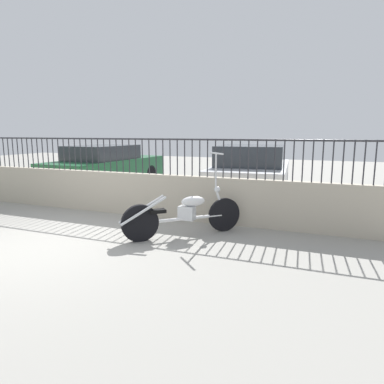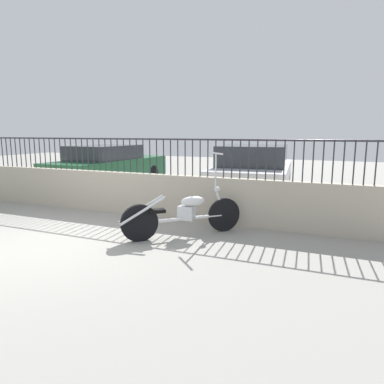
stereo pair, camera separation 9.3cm
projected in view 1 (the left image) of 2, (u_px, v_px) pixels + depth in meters
ground_plane at (35, 246)px, 5.48m from camera, size 40.00×40.00×0.00m
low_wall at (121, 193)px, 7.66m from camera, size 10.83×0.18×0.92m
fence_railing at (119, 150)px, 7.50m from camera, size 10.83×0.04×0.75m
motorcycle_white at (179, 214)px, 5.92m from camera, size 1.67×1.64×1.46m
car_green at (106, 166)px, 11.24m from camera, size 1.84×4.61×1.39m
car_silver at (252, 172)px, 9.37m from camera, size 2.25×4.35×1.46m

